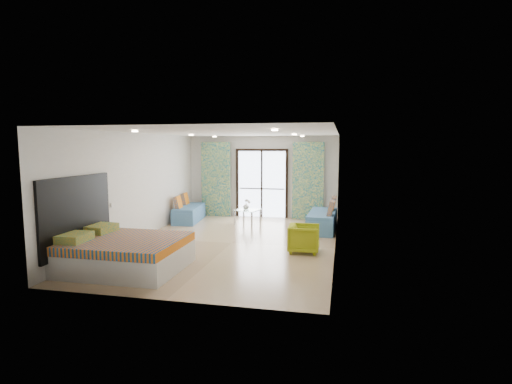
% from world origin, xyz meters
% --- Properties ---
extents(floor, '(5.00, 7.50, 0.01)m').
position_xyz_m(floor, '(0.00, 0.00, 0.00)').
color(floor, tan).
rests_on(floor, ground).
extents(ceiling, '(5.00, 7.50, 0.01)m').
position_xyz_m(ceiling, '(0.00, 0.00, 2.70)').
color(ceiling, silver).
rests_on(ceiling, ground).
extents(wall_back, '(5.00, 0.01, 2.70)m').
position_xyz_m(wall_back, '(0.00, 3.75, 1.35)').
color(wall_back, silver).
rests_on(wall_back, ground).
extents(wall_front, '(5.00, 0.01, 2.70)m').
position_xyz_m(wall_front, '(0.00, -3.75, 1.35)').
color(wall_front, silver).
rests_on(wall_front, ground).
extents(wall_left, '(0.01, 7.50, 2.70)m').
position_xyz_m(wall_left, '(-2.50, 0.00, 1.35)').
color(wall_left, silver).
rests_on(wall_left, ground).
extents(wall_right, '(0.01, 7.50, 2.70)m').
position_xyz_m(wall_right, '(2.50, 0.00, 1.35)').
color(wall_right, silver).
rests_on(wall_right, ground).
extents(balcony_door, '(1.76, 0.08, 2.28)m').
position_xyz_m(balcony_door, '(0.00, 3.72, 1.26)').
color(balcony_door, black).
rests_on(balcony_door, floor).
extents(balcony_rail, '(1.52, 0.03, 0.04)m').
position_xyz_m(balcony_rail, '(0.00, 3.73, 0.95)').
color(balcony_rail, '#595451').
rests_on(balcony_rail, balcony_door).
extents(curtain_left, '(1.00, 0.10, 2.50)m').
position_xyz_m(curtain_left, '(-1.55, 3.57, 1.25)').
color(curtain_left, white).
rests_on(curtain_left, floor).
extents(curtain_right, '(1.00, 0.10, 2.50)m').
position_xyz_m(curtain_right, '(1.55, 3.57, 1.25)').
color(curtain_right, white).
rests_on(curtain_right, floor).
extents(downlight_a, '(0.12, 0.12, 0.02)m').
position_xyz_m(downlight_a, '(-1.40, -2.00, 2.67)').
color(downlight_a, '#FFE0B2').
rests_on(downlight_a, ceiling).
extents(downlight_b, '(0.12, 0.12, 0.02)m').
position_xyz_m(downlight_b, '(1.40, -2.00, 2.67)').
color(downlight_b, '#FFE0B2').
rests_on(downlight_b, ceiling).
extents(downlight_c, '(0.12, 0.12, 0.02)m').
position_xyz_m(downlight_c, '(-1.40, 1.00, 2.67)').
color(downlight_c, '#FFE0B2').
rests_on(downlight_c, ceiling).
extents(downlight_d, '(0.12, 0.12, 0.02)m').
position_xyz_m(downlight_d, '(1.40, 1.00, 2.67)').
color(downlight_d, '#FFE0B2').
rests_on(downlight_d, ceiling).
extents(downlight_e, '(0.12, 0.12, 0.02)m').
position_xyz_m(downlight_e, '(-1.40, 3.00, 2.67)').
color(downlight_e, '#FFE0B2').
rests_on(downlight_e, ceiling).
extents(downlight_f, '(0.12, 0.12, 0.02)m').
position_xyz_m(downlight_f, '(1.40, 3.00, 2.67)').
color(downlight_f, '#FFE0B2').
rests_on(downlight_f, ceiling).
extents(headboard, '(0.06, 2.10, 1.50)m').
position_xyz_m(headboard, '(-2.46, -2.46, 1.05)').
color(headboard, black).
rests_on(headboard, floor).
extents(switch_plate, '(0.02, 0.10, 0.10)m').
position_xyz_m(switch_plate, '(-2.47, -1.21, 1.05)').
color(switch_plate, silver).
rests_on(switch_plate, wall_left).
extents(bed, '(2.21, 1.80, 0.76)m').
position_xyz_m(bed, '(-1.48, -2.46, 0.32)').
color(bed, silver).
rests_on(bed, floor).
extents(daybed_left, '(0.88, 1.80, 0.85)m').
position_xyz_m(daybed_left, '(-2.12, 2.49, 0.27)').
color(daybed_left, teal).
rests_on(daybed_left, floor).
extents(daybed_right, '(0.80, 1.90, 0.93)m').
position_xyz_m(daybed_right, '(2.12, 1.98, 0.29)').
color(daybed_right, teal).
rests_on(daybed_right, floor).
extents(coffee_table, '(0.81, 0.81, 0.77)m').
position_xyz_m(coffee_table, '(-0.18, 2.44, 0.39)').
color(coffee_table, silver).
rests_on(coffee_table, floor).
extents(vase, '(0.21, 0.22, 0.19)m').
position_xyz_m(vase, '(-0.25, 2.51, 0.54)').
color(vase, white).
rests_on(vase, coffee_table).
extents(armchair, '(0.65, 0.69, 0.69)m').
position_xyz_m(armchair, '(1.82, -0.46, 0.34)').
color(armchair, '#97A415').
rests_on(armchair, floor).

